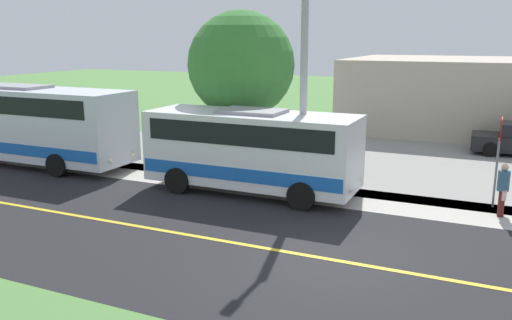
% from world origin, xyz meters
% --- Properties ---
extents(ground_plane, '(120.00, 120.00, 0.00)m').
position_xyz_m(ground_plane, '(0.00, 0.00, 0.00)').
color(ground_plane, '#548442').
extents(road_surface, '(8.00, 100.00, 0.01)m').
position_xyz_m(road_surface, '(0.00, 0.00, 0.00)').
color(road_surface, black).
rests_on(road_surface, ground).
extents(sidewalk, '(2.40, 100.00, 0.01)m').
position_xyz_m(sidewalk, '(-5.20, 0.00, 0.00)').
color(sidewalk, '#B2ADA3').
rests_on(sidewalk, ground).
extents(parking_lot_surface, '(14.00, 36.00, 0.01)m').
position_xyz_m(parking_lot_surface, '(-12.40, 3.00, 0.00)').
color(parking_lot_surface, gray).
rests_on(parking_lot_surface, ground).
extents(road_centre_line, '(0.16, 100.00, 0.00)m').
position_xyz_m(road_centre_line, '(0.00, 0.00, 0.01)').
color(road_centre_line, gold).
rests_on(road_centre_line, ground).
extents(shuttle_bus_front, '(2.67, 7.36, 2.87)m').
position_xyz_m(shuttle_bus_front, '(-4.51, -4.18, 1.58)').
color(shuttle_bus_front, white).
rests_on(shuttle_bus_front, ground).
extents(transit_bus_rear, '(2.76, 11.10, 3.30)m').
position_xyz_m(transit_bus_rear, '(-4.55, -15.26, 1.81)').
color(transit_bus_rear, silver).
rests_on(transit_bus_rear, ground).
extents(pedestrian_with_bags, '(0.72, 0.34, 1.61)m').
position_xyz_m(pedestrian_with_bags, '(-5.27, 3.70, 0.86)').
color(pedestrian_with_bags, '#4C1919').
rests_on(pedestrian_with_bags, ground).
extents(stop_sign, '(0.76, 0.07, 2.88)m').
position_xyz_m(stop_sign, '(-6.10, 3.49, 1.96)').
color(stop_sign, slate).
rests_on(stop_sign, ground).
extents(street_light_pole, '(1.97, 0.24, 7.79)m').
position_xyz_m(street_light_pole, '(-4.87, -2.53, 4.30)').
color(street_light_pole, '#9E9EA3').
rests_on(street_light_pole, ground).
extents(tree_curbside, '(4.20, 4.20, 6.28)m').
position_xyz_m(tree_curbside, '(-7.40, -5.96, 4.17)').
color(tree_curbside, '#4C3826').
rests_on(tree_curbside, ground).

